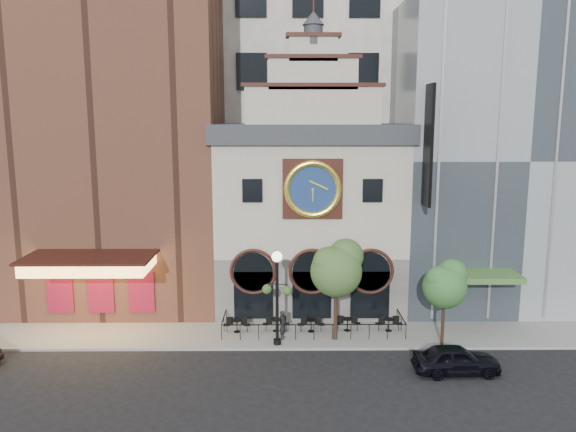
{
  "coord_description": "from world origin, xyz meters",
  "views": [
    {
      "loc": [
        -1.76,
        -29.34,
        12.71
      ],
      "look_at": [
        -1.45,
        6.0,
        6.54
      ],
      "focal_mm": 35.0,
      "sensor_mm": 36.0,
      "label": 1
    }
  ],
  "objects_px": {
    "lamppost": "(277,287)",
    "tree_right": "(445,283)",
    "bistro_1": "(276,324)",
    "bistro_2": "(311,324)",
    "pedestrian": "(283,325)",
    "bistro_3": "(347,323)",
    "bistro_0": "(237,325)",
    "tree_left": "(337,267)",
    "bistro_4": "(389,324)",
    "car_right": "(456,359)"
  },
  "relations": [
    {
      "from": "bistro_0",
      "to": "tree_left",
      "type": "xyz_separation_m",
      "value": [
        5.8,
        -1.11,
        3.83
      ]
    },
    {
      "from": "bistro_0",
      "to": "bistro_2",
      "type": "height_order",
      "value": "same"
    },
    {
      "from": "car_right",
      "to": "lamppost",
      "type": "height_order",
      "value": "lamppost"
    },
    {
      "from": "bistro_2",
      "to": "bistro_3",
      "type": "xyz_separation_m",
      "value": [
        2.18,
        0.13,
        0.0
      ]
    },
    {
      "from": "bistro_4",
      "to": "car_right",
      "type": "distance_m",
      "value": 5.88
    },
    {
      "from": "bistro_0",
      "to": "lamppost",
      "type": "bearing_deg",
      "value": -37.36
    },
    {
      "from": "lamppost",
      "to": "tree_right",
      "type": "xyz_separation_m",
      "value": [
        9.32,
        -0.08,
        0.25
      ]
    },
    {
      "from": "pedestrian",
      "to": "tree_left",
      "type": "bearing_deg",
      "value": -78.6
    },
    {
      "from": "bistro_2",
      "to": "car_right",
      "type": "distance_m",
      "value": 8.83
    },
    {
      "from": "lamppost",
      "to": "tree_right",
      "type": "height_order",
      "value": "lamppost"
    },
    {
      "from": "bistro_4",
      "to": "bistro_2",
      "type": "bearing_deg",
      "value": -179.08
    },
    {
      "from": "tree_right",
      "to": "bistro_0",
      "type": "bearing_deg",
      "value": 170.73
    },
    {
      "from": "lamppost",
      "to": "bistro_4",
      "type": "bearing_deg",
      "value": 32.32
    },
    {
      "from": "tree_left",
      "to": "lamppost",
      "type": "bearing_deg",
      "value": -167.88
    },
    {
      "from": "bistro_1",
      "to": "bistro_2",
      "type": "height_order",
      "value": "same"
    },
    {
      "from": "bistro_4",
      "to": "tree_left",
      "type": "xyz_separation_m",
      "value": [
        -3.27,
        -1.21,
        3.83
      ]
    },
    {
      "from": "lamppost",
      "to": "tree_right",
      "type": "bearing_deg",
      "value": 15.59
    },
    {
      "from": "lamppost",
      "to": "bistro_3",
      "type": "bearing_deg",
      "value": 41.66
    },
    {
      "from": "bistro_0",
      "to": "bistro_4",
      "type": "height_order",
      "value": "same"
    },
    {
      "from": "pedestrian",
      "to": "tree_right",
      "type": "xyz_separation_m",
      "value": [
        8.98,
        -0.91,
        2.74
      ]
    },
    {
      "from": "lamppost",
      "to": "bistro_2",
      "type": "bearing_deg",
      "value": 59.15
    },
    {
      "from": "bistro_1",
      "to": "tree_left",
      "type": "bearing_deg",
      "value": -19.52
    },
    {
      "from": "bistro_1",
      "to": "bistro_2",
      "type": "bearing_deg",
      "value": -2.53
    },
    {
      "from": "bistro_1",
      "to": "bistro_3",
      "type": "height_order",
      "value": "same"
    },
    {
      "from": "bistro_2",
      "to": "tree_right",
      "type": "height_order",
      "value": "tree_right"
    },
    {
      "from": "lamppost",
      "to": "bistro_1",
      "type": "bearing_deg",
      "value": 108.57
    },
    {
      "from": "tree_left",
      "to": "bistro_1",
      "type": "bearing_deg",
      "value": 160.48
    },
    {
      "from": "bistro_3",
      "to": "lamppost",
      "type": "bearing_deg",
      "value": -154.4
    },
    {
      "from": "pedestrian",
      "to": "tree_left",
      "type": "xyz_separation_m",
      "value": [
        3.05,
        -0.11,
        3.46
      ]
    },
    {
      "from": "bistro_4",
      "to": "lamppost",
      "type": "relative_size",
      "value": 0.29
    },
    {
      "from": "bistro_1",
      "to": "lamppost",
      "type": "height_order",
      "value": "lamppost"
    },
    {
      "from": "bistro_3",
      "to": "bistro_4",
      "type": "height_order",
      "value": "same"
    },
    {
      "from": "bistro_0",
      "to": "pedestrian",
      "type": "height_order",
      "value": "pedestrian"
    },
    {
      "from": "bistro_2",
      "to": "tree_left",
      "type": "bearing_deg",
      "value": -39.31
    },
    {
      "from": "bistro_4",
      "to": "lamppost",
      "type": "height_order",
      "value": "lamppost"
    },
    {
      "from": "tree_left",
      "to": "tree_right",
      "type": "relative_size",
      "value": 1.2
    },
    {
      "from": "lamppost",
      "to": "bistro_0",
      "type": "bearing_deg",
      "value": 158.71
    },
    {
      "from": "bistro_0",
      "to": "pedestrian",
      "type": "distance_m",
      "value": 2.95
    },
    {
      "from": "car_right",
      "to": "tree_right",
      "type": "relative_size",
      "value": 0.89
    },
    {
      "from": "bistro_4",
      "to": "pedestrian",
      "type": "xyz_separation_m",
      "value": [
        -6.32,
        -1.11,
        0.37
      ]
    },
    {
      "from": "bistro_1",
      "to": "bistro_4",
      "type": "distance_m",
      "value": 6.74
    },
    {
      "from": "car_right",
      "to": "tree_left",
      "type": "height_order",
      "value": "tree_left"
    },
    {
      "from": "bistro_0",
      "to": "tree_right",
      "type": "height_order",
      "value": "tree_right"
    },
    {
      "from": "tree_left",
      "to": "tree_right",
      "type": "distance_m",
      "value": 6.03
    },
    {
      "from": "pedestrian",
      "to": "lamppost",
      "type": "distance_m",
      "value": 2.65
    },
    {
      "from": "tree_left",
      "to": "tree_right",
      "type": "xyz_separation_m",
      "value": [
        5.93,
        -0.8,
        -0.72
      ]
    },
    {
      "from": "tree_right",
      "to": "car_right",
      "type": "bearing_deg",
      "value": -94.35
    },
    {
      "from": "bistro_2",
      "to": "tree_right",
      "type": "relative_size",
      "value": 0.32
    },
    {
      "from": "bistro_1",
      "to": "pedestrian",
      "type": "relative_size",
      "value": 0.95
    },
    {
      "from": "car_right",
      "to": "pedestrian",
      "type": "height_order",
      "value": "pedestrian"
    }
  ]
}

